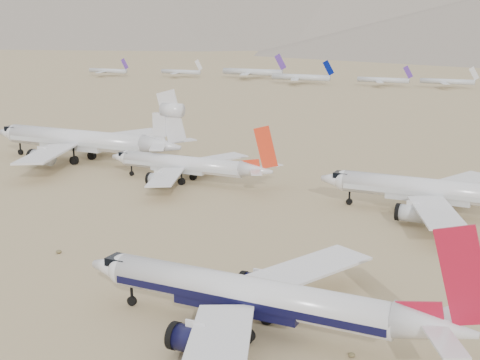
# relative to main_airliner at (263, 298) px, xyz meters

# --- Properties ---
(ground) EXTENTS (7000.00, 7000.00, 0.00)m
(ground) POSITION_rel_main_airliner_xyz_m (-12.76, -2.27, -4.81)
(ground) COLOR olive
(ground) RESTS_ON ground
(main_airliner) EXTENTS (49.63, 48.47, 17.51)m
(main_airliner) POSITION_rel_main_airliner_xyz_m (0.00, 0.00, 0.00)
(main_airliner) COLOR silver
(main_airliner) RESTS_ON ground
(row2_gold_tail) EXTENTS (49.69, 48.59, 17.69)m
(row2_gold_tail) POSITION_rel_main_airliner_xyz_m (10.92, 63.52, 0.13)
(row2_gold_tail) COLOR silver
(row2_gold_tail) RESTS_ON ground
(row2_orange_tail) EXTENTS (43.09, 42.16, 15.37)m
(row2_orange_tail) POSITION_rel_main_airliner_xyz_m (-49.43, 65.86, -0.50)
(row2_orange_tail) COLOR silver
(row2_orange_tail) RESTS_ON ground
(row2_white_trijet) EXTENTS (60.73, 59.35, 21.52)m
(row2_white_trijet) POSITION_rel_main_airliner_xyz_m (-87.03, 74.18, 1.41)
(row2_white_trijet) COLOR silver
(row2_white_trijet) RESTS_ON ground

